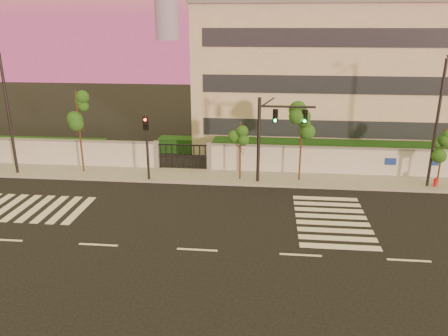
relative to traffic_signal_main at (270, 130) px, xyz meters
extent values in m
plane|color=black|center=(-3.41, -9.75, -3.75)|extent=(120.00, 120.00, 0.00)
cube|color=gray|center=(-3.41, 0.75, -3.68)|extent=(60.00, 3.00, 0.15)
cube|color=#B5B7BC|center=(-20.91, 2.25, -2.75)|extent=(25.00, 0.30, 2.00)
cube|color=#B5B7BC|center=(11.09, 2.25, -2.75)|extent=(31.00, 0.30, 2.00)
cube|color=slate|center=(11.09, 2.25, -1.69)|extent=(31.00, 0.36, 0.12)
cube|color=slate|center=(-8.41, 2.25, -2.65)|extent=(0.35, 0.35, 2.20)
cube|color=slate|center=(-4.41, 2.25, -2.65)|extent=(0.35, 0.35, 2.20)
cube|color=#103815|center=(5.59, 4.75, -2.85)|extent=(20.00, 2.00, 1.80)
cube|color=#103815|center=(-19.41, 4.75, -3.05)|extent=(12.00, 1.80, 1.40)
cube|color=#103815|center=(-6.41, 7.25, -3.15)|extent=(6.00, 1.50, 1.20)
cube|color=#BDB29F|center=(5.59, 12.25, 2.25)|extent=(24.00, 12.00, 12.00)
cube|color=#262D38|center=(5.59, 6.23, -1.25)|extent=(22.00, 0.08, 1.40)
cube|color=#262D38|center=(5.59, 6.23, 2.25)|extent=(22.00, 0.08, 1.40)
cube|color=#262D38|center=(5.59, 6.23, 5.75)|extent=(22.00, 0.08, 1.40)
cube|color=slate|center=(5.59, 12.25, 8.35)|extent=(24.40, 12.40, 0.30)
cube|color=silver|center=(-15.61, -5.75, -3.74)|extent=(0.50, 4.00, 0.02)
cube|color=silver|center=(-14.71, -5.75, -3.74)|extent=(0.50, 4.00, 0.02)
cube|color=silver|center=(-13.81, -5.75, -3.74)|extent=(0.50, 4.00, 0.02)
cube|color=silver|center=(-12.91, -5.75, -3.74)|extent=(0.50, 4.00, 0.02)
cube|color=silver|center=(-12.01, -5.75, -3.74)|extent=(0.50, 4.00, 0.02)
cube|color=silver|center=(-11.11, -5.75, -3.74)|extent=(0.50, 4.00, 0.02)
cube|color=silver|center=(3.59, -8.75, -3.74)|extent=(4.00, 0.50, 0.02)
cube|color=silver|center=(3.59, -7.85, -3.74)|extent=(4.00, 0.50, 0.02)
cube|color=silver|center=(3.59, -6.95, -3.74)|extent=(4.00, 0.50, 0.02)
cube|color=silver|center=(3.59, -6.05, -3.74)|extent=(4.00, 0.50, 0.02)
cube|color=silver|center=(3.59, -5.15, -3.74)|extent=(4.00, 0.50, 0.02)
cube|color=silver|center=(3.59, -4.25, -3.74)|extent=(4.00, 0.50, 0.02)
cube|color=silver|center=(3.59, -3.35, -3.74)|extent=(4.00, 0.50, 0.02)
cube|color=silver|center=(3.59, -2.45, -3.74)|extent=(4.00, 0.50, 0.02)
cube|color=silver|center=(-13.41, -9.75, -3.74)|extent=(2.00, 0.15, 0.01)
cube|color=silver|center=(-8.41, -9.75, -3.74)|extent=(2.00, 0.15, 0.01)
cube|color=silver|center=(-3.41, -9.75, -3.74)|extent=(2.00, 0.15, 0.01)
cube|color=silver|center=(1.59, -9.75, -3.74)|extent=(2.00, 0.15, 0.01)
cube|color=silver|center=(6.59, -9.75, -3.74)|extent=(2.00, 0.15, 0.01)
cylinder|color=#382314|center=(-13.57, 0.77, -0.71)|extent=(0.13, 0.13, 6.08)
sphere|color=#1C4112|center=(-13.57, 0.77, 1.11)|extent=(1.19, 1.19, 1.19)
sphere|color=#1C4112|center=(-13.19, 0.98, 0.20)|extent=(0.91, 0.91, 0.91)
sphere|color=#1C4112|center=(-13.89, 0.61, 0.50)|extent=(0.86, 0.86, 0.86)
cylinder|color=#382314|center=(-2.00, 0.28, -1.64)|extent=(0.11, 0.11, 4.22)
sphere|color=#1C4112|center=(-2.00, 0.28, -0.37)|extent=(1.05, 1.05, 1.05)
sphere|color=#1C4112|center=(-1.66, 0.47, -1.01)|extent=(0.80, 0.80, 0.80)
sphere|color=#1C4112|center=(-2.28, 0.14, -0.80)|extent=(0.76, 0.76, 0.76)
cylinder|color=#382314|center=(2.11, 0.53, -1.04)|extent=(0.12, 0.12, 5.42)
sphere|color=#1C4112|center=(2.11, 0.53, 0.59)|extent=(1.12, 1.12, 1.12)
sphere|color=#1C4112|center=(2.47, 0.73, -0.23)|extent=(0.85, 0.85, 0.85)
sphere|color=#1C4112|center=(1.81, 0.38, 0.05)|extent=(0.81, 0.81, 0.81)
cylinder|color=#382314|center=(11.25, 0.25, -1.70)|extent=(0.11, 0.11, 4.11)
sphere|color=#1C4112|center=(11.25, 0.25, -0.47)|extent=(1.05, 1.05, 1.05)
sphere|color=#1C4112|center=(11.58, 0.44, -1.08)|extent=(0.80, 0.80, 0.80)
sphere|color=#1C4112|center=(10.96, 0.10, -0.88)|extent=(0.77, 0.77, 0.77)
cylinder|color=black|center=(-0.75, 0.01, -0.78)|extent=(0.23, 0.23, 5.94)
cylinder|color=black|center=(1.07, 0.01, 1.61)|extent=(3.64, 0.17, 0.15)
cube|color=black|center=(0.30, -0.04, 0.99)|extent=(0.34, 0.17, 0.86)
sphere|color=#0CF259|center=(0.30, -0.15, 0.72)|extent=(0.19, 0.19, 0.19)
cube|color=black|center=(2.22, -0.04, 0.99)|extent=(0.34, 0.17, 0.86)
sphere|color=#0CF259|center=(2.22, -0.15, 0.72)|extent=(0.19, 0.19, 0.19)
cylinder|color=black|center=(-8.33, -0.40, -1.37)|extent=(0.17, 0.17, 4.77)
cube|color=black|center=(-8.33, -0.45, 0.38)|extent=(0.37, 0.19, 0.95)
sphere|color=red|center=(-8.33, -0.56, 0.68)|extent=(0.21, 0.21, 0.21)
cylinder|color=black|center=(-18.29, 0.03, 0.58)|extent=(0.19, 0.19, 8.66)
cylinder|color=black|center=(10.62, 0.21, 0.49)|extent=(0.19, 0.19, 8.49)
cylinder|color=red|center=(11.11, 0.14, -3.49)|extent=(0.23, 0.23, 0.52)
cylinder|color=red|center=(11.11, 0.14, -3.18)|extent=(0.29, 0.29, 0.10)
sphere|color=red|center=(11.11, 0.14, -3.07)|extent=(0.19, 0.19, 0.19)
cylinder|color=red|center=(11.11, 0.14, -3.39)|extent=(0.31, 0.17, 0.10)
camera|label=1|loc=(-0.19, -28.48, 6.76)|focal=35.00mm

